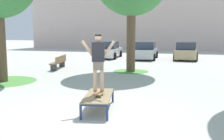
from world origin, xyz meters
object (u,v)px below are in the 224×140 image
(park_bench, at_px, (59,62))
(car_tan, at_px, (186,51))
(car_white, at_px, (108,50))
(car_silver, at_px, (145,51))
(skater, at_px, (98,59))
(skateboard, at_px, (99,92))
(skate_box, at_px, (99,97))

(park_bench, bearing_deg, car_tan, 46.65)
(park_bench, bearing_deg, car_white, 82.54)
(car_silver, bearing_deg, car_white, 177.75)
(skater, xyz_separation_m, car_silver, (-0.83, 15.34, -0.84))
(skateboard, relative_size, car_tan, 0.19)
(skate_box, relative_size, car_white, 0.47)
(skateboard, distance_m, car_tan, 16.16)
(skater, relative_size, car_tan, 0.40)
(car_silver, distance_m, park_bench, 8.78)
(car_white, height_order, car_tan, same)
(car_tan, relative_size, park_bench, 1.74)
(skate_box, xyz_separation_m, car_white, (-4.21, 15.50, 0.28))
(skater, bearing_deg, park_bench, 124.02)
(car_silver, relative_size, park_bench, 1.74)
(car_silver, distance_m, car_tan, 3.43)
(skater, distance_m, park_bench, 9.39)
(car_white, bearing_deg, skater, -74.79)
(skater, height_order, park_bench, skater)
(skateboard, height_order, park_bench, park_bench)
(skater, distance_m, car_white, 16.05)
(skate_box, relative_size, skater, 1.19)
(skate_box, xyz_separation_m, skater, (-0.01, 0.03, 1.12))
(car_silver, bearing_deg, park_bench, -120.00)
(car_tan, distance_m, park_bench, 11.31)
(skater, distance_m, car_silver, 15.38)
(skateboard, distance_m, car_silver, 15.36)
(skate_box, relative_size, car_tan, 0.47)
(park_bench, bearing_deg, skateboard, -55.99)
(skate_box, distance_m, skater, 1.12)
(car_white, relative_size, park_bench, 1.75)
(skater, bearing_deg, skate_box, -79.07)
(car_white, bearing_deg, skate_box, -74.79)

